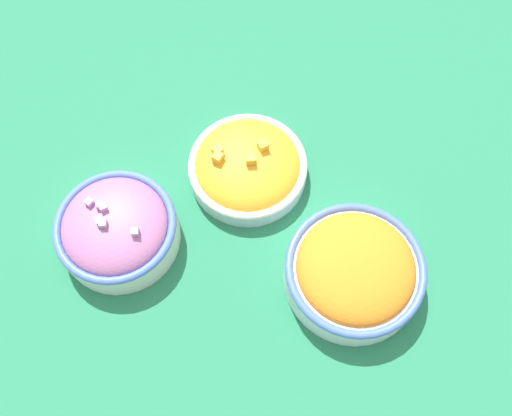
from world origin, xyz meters
name	(u,v)px	position (x,y,z in m)	size (l,w,h in m)	color
ground_plane	(256,216)	(0.00, 0.00, 0.00)	(3.00, 3.00, 0.00)	#23704C
bowl_squash	(248,166)	(-0.04, 0.06, 0.02)	(0.18, 0.18, 0.07)	#B2C1CC
bowl_carrots	(354,271)	(0.17, -0.04, 0.04)	(0.20, 0.20, 0.08)	silver
bowl_red_onion	(117,229)	(-0.17, -0.11, 0.04)	(0.18, 0.18, 0.08)	silver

